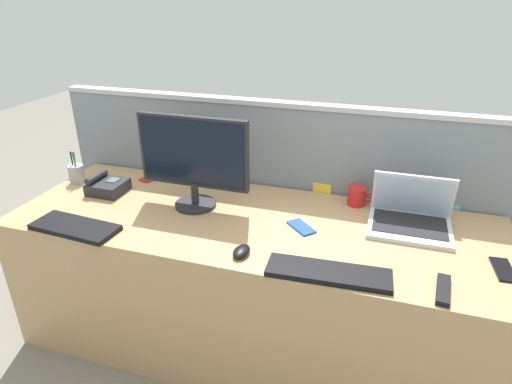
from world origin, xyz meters
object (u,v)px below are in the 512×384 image
at_px(desktop_monitor, 193,157).
at_px(computer_mouse_right_hand, 241,251).
at_px(coffee_mug, 357,196).
at_px(cell_phone_red_case, 153,177).
at_px(laptop, 410,215).
at_px(keyboard_main, 328,273).
at_px(cell_phone_black_slab, 503,270).
at_px(cell_phone_blue_case, 301,227).
at_px(tv_remote, 443,290).
at_px(keyboard_spare, 75,227).
at_px(pen_cup, 77,174).
at_px(desk_phone, 107,186).

xyz_separation_m(desktop_monitor, computer_mouse_right_hand, (0.35, -0.34, -0.23)).
height_order(desktop_monitor, coffee_mug, desktop_monitor).
bearing_deg(cell_phone_red_case, coffee_mug, 19.81).
bearing_deg(desktop_monitor, laptop, 6.15).
height_order(keyboard_main, cell_phone_black_slab, keyboard_main).
xyz_separation_m(cell_phone_red_case, coffee_mug, (1.11, 0.01, 0.04)).
bearing_deg(cell_phone_blue_case, tv_remote, -74.01).
bearing_deg(keyboard_main, cell_phone_black_slab, 16.63).
bearing_deg(coffee_mug, cell_phone_red_case, -179.70).
bearing_deg(coffee_mug, cell_phone_black_slab, -33.97).
xyz_separation_m(laptop, cell_phone_black_slab, (0.33, -0.25, -0.04)).
distance_m(keyboard_spare, coffee_mug, 1.30).
height_order(laptop, keyboard_main, laptop).
xyz_separation_m(desktop_monitor, cell_phone_red_case, (-0.37, 0.23, -0.24)).
height_order(cell_phone_blue_case, coffee_mug, coffee_mug).
distance_m(keyboard_main, keyboard_spare, 1.10).
xyz_separation_m(desktop_monitor, keyboard_spare, (-0.40, -0.37, -0.23)).
relative_size(keyboard_main, computer_mouse_right_hand, 4.53).
relative_size(keyboard_main, cell_phone_red_case, 2.99).
height_order(keyboard_spare, tv_remote, keyboard_spare).
height_order(cell_phone_red_case, tv_remote, tv_remote).
relative_size(computer_mouse_right_hand, tv_remote, 0.59).
distance_m(laptop, tv_remote, 0.47).
distance_m(desktop_monitor, tv_remote, 1.17).
xyz_separation_m(keyboard_main, coffee_mug, (0.04, 0.61, 0.03)).
relative_size(keyboard_spare, cell_phone_black_slab, 2.51).
height_order(pen_cup, cell_phone_blue_case, pen_cup).
distance_m(desk_phone, coffee_mug, 1.26).
bearing_deg(keyboard_main, desktop_monitor, 148.36).
height_order(keyboard_main, computer_mouse_right_hand, computer_mouse_right_hand).
bearing_deg(tv_remote, computer_mouse_right_hand, -175.01).
relative_size(cell_phone_blue_case, cell_phone_red_case, 0.90).
height_order(laptop, desk_phone, laptop).
xyz_separation_m(keyboard_spare, pen_cup, (-0.32, 0.43, 0.04)).
bearing_deg(desktop_monitor, cell_phone_black_slab, -6.43).
bearing_deg(pen_cup, cell_phone_black_slab, -5.63).
xyz_separation_m(cell_phone_red_case, tv_remote, (1.46, -0.59, 0.01)).
bearing_deg(cell_phone_blue_case, coffee_mug, 8.77).
height_order(keyboard_spare, pen_cup, pen_cup).
bearing_deg(tv_remote, coffee_mug, 126.54).
xyz_separation_m(keyboard_main, cell_phone_red_case, (-1.07, 0.61, -0.01)).
distance_m(pen_cup, cell_phone_black_slab, 2.05).
bearing_deg(keyboard_spare, cell_phone_red_case, 90.84).
distance_m(laptop, keyboard_main, 0.56).
bearing_deg(cell_phone_red_case, tv_remote, -2.33).
height_order(desk_phone, coffee_mug, desk_phone).
xyz_separation_m(desk_phone, cell_phone_red_case, (0.13, 0.24, -0.03)).
distance_m(desk_phone, cell_phone_black_slab, 1.82).
distance_m(keyboard_spare, cell_phone_blue_case, 0.99).
bearing_deg(computer_mouse_right_hand, keyboard_main, -0.03).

